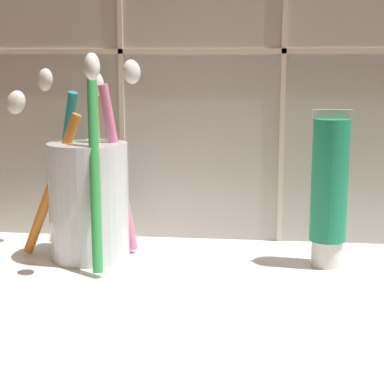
# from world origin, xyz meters

# --- Properties ---
(sink_counter) EXTENTS (0.65, 0.35, 0.02)m
(sink_counter) POSITION_xyz_m (0.00, 0.00, 0.01)
(sink_counter) COLOR white
(sink_counter) RESTS_ON ground
(toothbrush_cup) EXTENTS (0.13, 0.12, 0.19)m
(toothbrush_cup) POSITION_xyz_m (-0.16, 0.09, 0.08)
(toothbrush_cup) COLOR silver
(toothbrush_cup) RESTS_ON sink_counter
(toothpaste_tube) EXTENTS (0.03, 0.03, 0.14)m
(toothpaste_tube) POSITION_xyz_m (0.06, 0.09, 0.09)
(toothpaste_tube) COLOR white
(toothpaste_tube) RESTS_ON sink_counter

